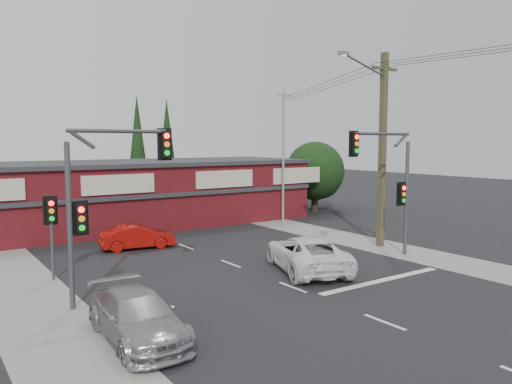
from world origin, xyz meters
TOP-DOWN VIEW (x-y plane):
  - ground at (0.00, 0.00)m, footprint 120.00×120.00m
  - road_strip at (0.00, 5.00)m, footprint 14.00×70.00m
  - verge_left at (-8.50, 5.00)m, footprint 3.00×70.00m
  - verge_right at (8.50, 5.00)m, footprint 3.00×70.00m
  - stop_line at (3.50, -1.50)m, footprint 6.50×0.35m
  - white_suv at (2.06, 1.41)m, footprint 4.30×5.97m
  - silver_suv at (-6.69, -1.64)m, footprint 2.07×4.67m
  - red_sedan at (-2.24, 9.74)m, footprint 3.93×1.88m
  - lane_dashes at (0.00, -0.21)m, footprint 0.12×37.18m
  - shop_building at (-0.99, 16.99)m, footprint 27.30×8.40m
  - tree_cluster at (14.69, 15.44)m, footprint 5.90×5.10m
  - conifer_near at (3.50, 24.00)m, footprint 1.80×1.80m
  - conifer_far at (7.00, 26.00)m, footprint 1.80×1.80m
  - traffic_mast_left at (-6.43, 2.00)m, footprint 3.77×0.27m
  - traffic_mast_right at (6.86, 1.00)m, footprint 3.96×0.27m
  - pedestal_signal at (-7.20, 6.01)m, footprint 0.55×0.27m
  - utility_pole at (8.36, 2.99)m, footprint 4.38×0.59m
  - steel_pole at (9.00, 12.00)m, footprint 1.20×0.16m
  - power_lines at (8.47, -2.47)m, footprint 2.01×29.00m

SIDE VIEW (x-z plane):
  - ground at x=0.00m, z-range 0.00..0.00m
  - road_strip at x=0.00m, z-range 0.00..0.01m
  - verge_left at x=-8.50m, z-range 0.00..0.02m
  - verge_right at x=8.50m, z-range 0.00..0.02m
  - stop_line at x=3.50m, z-range 0.01..0.02m
  - lane_dashes at x=0.00m, z-range 0.01..0.02m
  - red_sedan at x=-2.24m, z-range 0.00..1.24m
  - silver_suv at x=-6.69m, z-range 0.00..1.33m
  - white_suv at x=2.06m, z-range 0.00..1.51m
  - shop_building at x=-0.99m, z-range 0.02..4.25m
  - pedestal_signal at x=-7.20m, z-range 0.72..4.09m
  - tree_cluster at x=14.69m, z-range 0.15..5.65m
  - traffic_mast_left at x=-6.43m, z-range 0.94..6.92m
  - traffic_mast_right at x=6.86m, z-range 0.96..6.93m
  - steel_pole at x=9.00m, z-range 0.20..9.20m
  - utility_pole at x=8.36m, z-range 0.40..10.40m
  - conifer_near at x=3.50m, z-range 0.85..10.10m
  - conifer_far at x=7.00m, z-range 0.85..10.10m
  - power_lines at x=8.47m, z-range 8.43..9.65m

